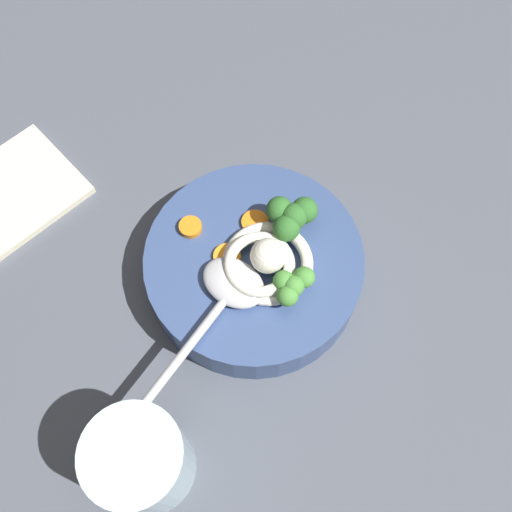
# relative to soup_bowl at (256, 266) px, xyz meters

# --- Properties ---
(table_slab) EXTENTS (1.19, 1.19, 0.04)m
(table_slab) POSITION_rel_soup_bowl_xyz_m (0.00, -0.00, -0.05)
(table_slab) COLOR #474C56
(table_slab) RESTS_ON ground
(soup_bowl) EXTENTS (0.21, 0.21, 0.05)m
(soup_bowl) POSITION_rel_soup_bowl_xyz_m (0.00, 0.00, 0.00)
(soup_bowl) COLOR #334775
(soup_bowl) RESTS_ON table_slab
(noodle_pile) EXTENTS (0.09, 0.09, 0.04)m
(noodle_pile) POSITION_rel_soup_bowl_xyz_m (0.01, 0.01, 0.03)
(noodle_pile) COLOR silver
(noodle_pile) RESTS_ON soup_bowl
(soup_spoon) EXTENTS (0.17, 0.06, 0.02)m
(soup_spoon) POSITION_rel_soup_bowl_xyz_m (0.05, -0.00, 0.03)
(soup_spoon) COLOR #B7B7BC
(soup_spoon) RESTS_ON soup_bowl
(broccoli_floret_left) EXTENTS (0.04, 0.03, 0.03)m
(broccoli_floret_left) POSITION_rel_soup_bowl_xyz_m (0.02, 0.05, 0.04)
(broccoli_floret_left) COLOR #7A9E60
(broccoli_floret_left) RESTS_ON soup_bowl
(broccoli_floret_far) EXTENTS (0.05, 0.04, 0.04)m
(broccoli_floret_far) POSITION_rel_soup_bowl_xyz_m (-0.04, 0.01, 0.05)
(broccoli_floret_far) COLOR #7A9E60
(broccoli_floret_far) RESTS_ON soup_bowl
(carrot_slice_front) EXTENTS (0.03, 0.03, 0.00)m
(carrot_slice_front) POSITION_rel_soup_bowl_xyz_m (0.02, -0.02, 0.02)
(carrot_slice_front) COLOR orange
(carrot_slice_front) RESTS_ON soup_bowl
(carrot_slice_extra_b) EXTENTS (0.02, 0.02, 0.01)m
(carrot_slice_extra_b) POSITION_rel_soup_bowl_xyz_m (0.01, -0.07, 0.03)
(carrot_slice_extra_b) COLOR orange
(carrot_slice_extra_b) RESTS_ON soup_bowl
(carrot_slice_extra_a) EXTENTS (0.03, 0.03, 0.00)m
(carrot_slice_extra_a) POSITION_rel_soup_bowl_xyz_m (-0.03, -0.02, 0.02)
(carrot_slice_extra_a) COLOR orange
(carrot_slice_extra_a) RESTS_ON soup_bowl
(drinking_glass) EXTENTS (0.08, 0.08, 0.10)m
(drinking_glass) POSITION_rel_soup_bowl_xyz_m (0.20, 0.02, 0.03)
(drinking_glass) COLOR silver
(drinking_glass) RESTS_ON table_slab
(folded_napkin) EXTENTS (0.15, 0.14, 0.01)m
(folded_napkin) POSITION_rel_soup_bowl_xyz_m (0.06, -0.27, -0.02)
(folded_napkin) COLOR beige
(folded_napkin) RESTS_ON table_slab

